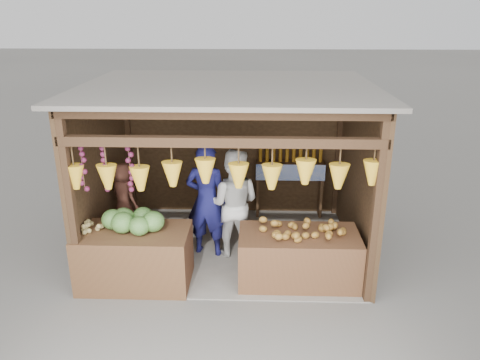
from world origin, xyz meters
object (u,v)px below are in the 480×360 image
counter_left (135,257)px  woman_standing (233,203)px  man_standing (207,201)px  counter_right (298,258)px  vendor_seated (124,195)px

counter_left → woman_standing: bearing=33.9°
man_standing → counter_right: bearing=163.0°
counter_left → man_standing: 1.39m
counter_left → man_standing: (0.94, 0.90, 0.50)m
counter_left → counter_right: size_ratio=0.92×
counter_right → woman_standing: bearing=141.1°
man_standing → vendor_seated: man_standing is taller
woman_standing → counter_right: bearing=151.1°
vendor_seated → man_standing: bearing=-153.9°
counter_right → vendor_seated: (-2.75, 1.06, 0.49)m
woman_standing → vendor_seated: woman_standing is taller
vendor_seated → woman_standing: bearing=-150.8°
counter_left → man_standing: bearing=43.8°
counter_left → vendor_seated: size_ratio=1.41×
counter_left → woman_standing: (1.35, 0.91, 0.46)m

